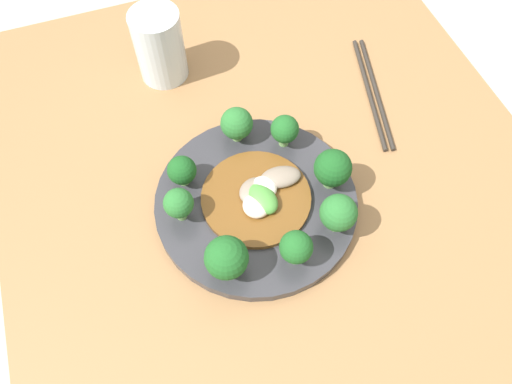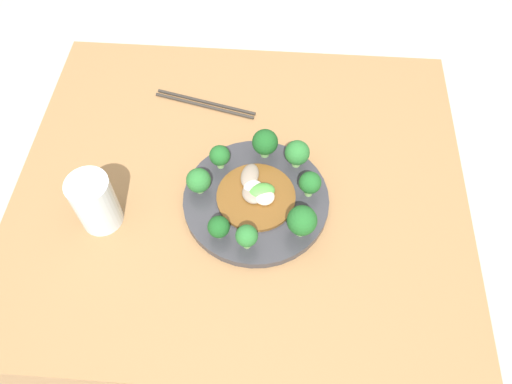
{
  "view_description": "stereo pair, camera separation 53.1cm",
  "coord_description": "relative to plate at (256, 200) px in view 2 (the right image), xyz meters",
  "views": [
    {
      "loc": [
        0.35,
        -0.16,
        1.39
      ],
      "look_at": [
        0.03,
        -0.04,
        0.81
      ],
      "focal_mm": 35.0,
      "sensor_mm": 36.0,
      "label": 1
    },
    {
      "loc": [
        0.07,
        -0.55,
        1.6
      ],
      "look_at": [
        0.03,
        -0.04,
        0.81
      ],
      "focal_mm": 35.0,
      "sensor_mm": 36.0,
      "label": 2
    }
  ],
  "objects": [
    {
      "name": "broccoli_southeast",
      "position": [
        0.09,
        -0.07,
        0.05
      ],
      "size": [
        0.05,
        0.05,
        0.07
      ],
      "color": "#70A356",
      "rests_on": "plate"
    },
    {
      "name": "drinking_glass",
      "position": [
        -0.29,
        -0.06,
        0.05
      ],
      "size": [
        0.08,
        0.08,
        0.12
      ],
      "color": "silver",
      "rests_on": "table"
    },
    {
      "name": "chopsticks",
      "position": [
        -0.13,
        0.25,
        -0.0
      ],
      "size": [
        0.23,
        0.07,
        0.01
      ],
      "color": "#2D2823",
      "rests_on": "table"
    },
    {
      "name": "broccoli_south",
      "position": [
        -0.01,
        -0.1,
        0.04
      ],
      "size": [
        0.04,
        0.04,
        0.06
      ],
      "color": "#70A356",
      "rests_on": "plate"
    },
    {
      "name": "broccoli_north",
      "position": [
        0.01,
        0.11,
        0.05
      ],
      "size": [
        0.05,
        0.05,
        0.07
      ],
      "color": "#70A356",
      "rests_on": "plate"
    },
    {
      "name": "broccoli_northwest",
      "position": [
        -0.08,
        0.07,
        0.04
      ],
      "size": [
        0.04,
        0.04,
        0.05
      ],
      "color": "#7AAD5B",
      "rests_on": "plate"
    },
    {
      "name": "stirfry_center",
      "position": [
        0.0,
        0.0,
        0.02
      ],
      "size": [
        0.15,
        0.15,
        0.03
      ],
      "color": "brown",
      "rests_on": "plate"
    },
    {
      "name": "plate",
      "position": [
        0.0,
        0.0,
        0.0
      ],
      "size": [
        0.28,
        0.28,
        0.02
      ],
      "color": "#333338",
      "rests_on": "table"
    },
    {
      "name": "table",
      "position": [
        -0.03,
        0.04,
        -0.4
      ],
      "size": [
        0.89,
        0.78,
        0.77
      ],
      "color": "olive",
      "rests_on": "ground_plane"
    },
    {
      "name": "broccoli_east",
      "position": [
        0.1,
        0.02,
        0.04
      ],
      "size": [
        0.04,
        0.04,
        0.06
      ],
      "color": "#7AAD5B",
      "rests_on": "plate"
    },
    {
      "name": "broccoli_northeast",
      "position": [
        0.07,
        0.09,
        0.04
      ],
      "size": [
        0.05,
        0.05,
        0.06
      ],
      "color": "#7AAD5B",
      "rests_on": "plate"
    },
    {
      "name": "ground_plane",
      "position": [
        -0.03,
        0.04,
        -0.78
      ],
      "size": [
        8.0,
        8.0,
        0.0
      ],
      "primitive_type": "plane",
      "color": "#B7B2A8"
    },
    {
      "name": "broccoli_west",
      "position": [
        -0.11,
        0.01,
        0.04
      ],
      "size": [
        0.05,
        0.05,
        0.06
      ],
      "color": "#7AAD5B",
      "rests_on": "plate"
    },
    {
      "name": "broccoli_southwest",
      "position": [
        -0.06,
        -0.09,
        0.04
      ],
      "size": [
        0.04,
        0.04,
        0.05
      ],
      "color": "#70A356",
      "rests_on": "plate"
    }
  ]
}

